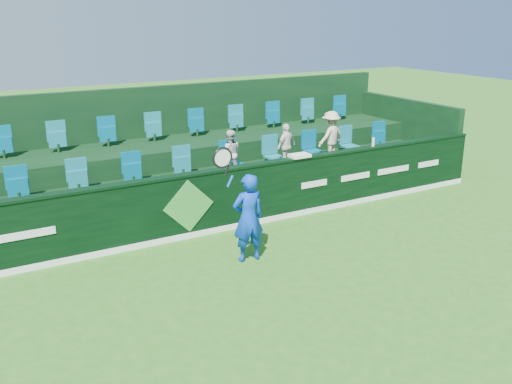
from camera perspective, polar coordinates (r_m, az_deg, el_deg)
ground at (r=8.75m, az=3.86°, el=-13.06°), size 60.00×60.00×0.00m
sponsor_hoarding at (r=11.69m, az=-6.95°, el=-1.37°), size 16.00×0.25×1.35m
stand_tier_front at (r=12.75m, az=-8.87°, el=-1.13°), size 16.00×2.00×0.80m
stand_tier_back at (r=14.39m, az=-11.67°, el=1.94°), size 16.00×1.80×1.30m
stand_rear at (r=14.67m, az=-12.37°, el=4.48°), size 16.00×4.10×2.60m
seat_row_front at (r=12.90m, az=-9.66°, el=2.31°), size 13.50×0.50×0.60m
seat_row_back at (r=14.45m, az=-12.29°, el=5.84°), size 13.50×0.50×0.60m
tennis_player at (r=10.46m, az=-0.82°, el=-2.52°), size 1.13×0.44×2.32m
spectator_left at (r=13.12m, az=-2.63°, el=3.89°), size 0.64×0.58×1.08m
spectator_middle at (r=13.87m, az=3.04°, el=4.64°), size 0.69×0.46×1.08m
spectator_right at (r=14.60m, az=7.48°, el=5.56°), size 0.91×0.65×1.27m
towel at (r=12.75m, az=4.37°, el=3.65°), size 0.46×0.30×0.07m
drinks_bottle at (r=14.02m, az=11.64°, el=4.93°), size 0.07×0.07×0.21m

